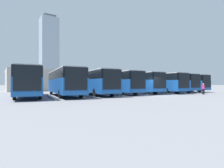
{
  "coord_description": "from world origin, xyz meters",
  "views": [
    {
      "loc": [
        17.62,
        16.27,
        1.53
      ],
      "look_at": [
        2.85,
        -6.2,
        1.55
      ],
      "focal_mm": 28.0,
      "sensor_mm": 36.0,
      "label": 1
    }
  ],
  "objects_px": {
    "bus_4": "(116,82)",
    "bus_0": "(180,83)",
    "bus_6": "(64,82)",
    "bus_7": "(27,81)",
    "bus_1": "(168,82)",
    "bus_5": "(93,82)",
    "pedestrian": "(203,88)",
    "bus_2": "(156,82)",
    "bus_3": "(135,82)"
  },
  "relations": [
    {
      "from": "bus_3",
      "to": "bus_6",
      "type": "height_order",
      "value": "same"
    },
    {
      "from": "bus_2",
      "to": "bus_5",
      "type": "relative_size",
      "value": 1.0
    },
    {
      "from": "bus_0",
      "to": "bus_7",
      "type": "height_order",
      "value": "same"
    },
    {
      "from": "bus_3",
      "to": "bus_5",
      "type": "distance_m",
      "value": 8.4
    },
    {
      "from": "bus_5",
      "to": "bus_7",
      "type": "relative_size",
      "value": 1.0
    },
    {
      "from": "bus_0",
      "to": "bus_3",
      "type": "relative_size",
      "value": 1.0
    },
    {
      "from": "bus_4",
      "to": "bus_6",
      "type": "relative_size",
      "value": 1.0
    },
    {
      "from": "bus_0",
      "to": "bus_7",
      "type": "bearing_deg",
      "value": 8.05
    },
    {
      "from": "bus_4",
      "to": "pedestrian",
      "type": "distance_m",
      "value": 13.16
    },
    {
      "from": "bus_2",
      "to": "bus_7",
      "type": "xyz_separation_m",
      "value": [
        20.95,
        -0.78,
        0.0
      ]
    },
    {
      "from": "bus_0",
      "to": "bus_1",
      "type": "height_order",
      "value": "same"
    },
    {
      "from": "bus_3",
      "to": "bus_6",
      "type": "relative_size",
      "value": 1.0
    },
    {
      "from": "bus_1",
      "to": "bus_7",
      "type": "xyz_separation_m",
      "value": [
        25.14,
        -0.09,
        0.0
      ]
    },
    {
      "from": "bus_1",
      "to": "bus_2",
      "type": "distance_m",
      "value": 4.25
    },
    {
      "from": "bus_2",
      "to": "bus_6",
      "type": "relative_size",
      "value": 1.0
    },
    {
      "from": "bus_7",
      "to": "pedestrian",
      "type": "xyz_separation_m",
      "value": [
        -22.7,
        8.4,
        -0.96
      ]
    },
    {
      "from": "bus_3",
      "to": "pedestrian",
      "type": "distance_m",
      "value": 10.44
    },
    {
      "from": "bus_6",
      "to": "pedestrian",
      "type": "distance_m",
      "value": 20.12
    },
    {
      "from": "bus_1",
      "to": "bus_5",
      "type": "distance_m",
      "value": 16.77
    },
    {
      "from": "bus_4",
      "to": "bus_5",
      "type": "bearing_deg",
      "value": 13.28
    },
    {
      "from": "bus_4",
      "to": "bus_5",
      "type": "distance_m",
      "value": 4.21
    },
    {
      "from": "bus_7",
      "to": "bus_4",
      "type": "bearing_deg",
      "value": -172.88
    },
    {
      "from": "bus_2",
      "to": "bus_3",
      "type": "xyz_separation_m",
      "value": [
        4.19,
        -0.92,
        0.0
      ]
    },
    {
      "from": "bus_6",
      "to": "bus_7",
      "type": "distance_m",
      "value": 4.23
    },
    {
      "from": "bus_5",
      "to": "pedestrian",
      "type": "height_order",
      "value": "bus_5"
    },
    {
      "from": "bus_2",
      "to": "bus_5",
      "type": "height_order",
      "value": "same"
    },
    {
      "from": "bus_2",
      "to": "bus_4",
      "type": "bearing_deg",
      "value": 2.35
    },
    {
      "from": "bus_0",
      "to": "bus_4",
      "type": "distance_m",
      "value": 16.77
    },
    {
      "from": "bus_7",
      "to": "bus_5",
      "type": "bearing_deg",
      "value": -175.97
    },
    {
      "from": "bus_0",
      "to": "bus_1",
      "type": "xyz_separation_m",
      "value": [
        4.19,
        0.45,
        0.0
      ]
    },
    {
      "from": "bus_2",
      "to": "bus_4",
      "type": "height_order",
      "value": "same"
    },
    {
      "from": "bus_5",
      "to": "bus_7",
      "type": "distance_m",
      "value": 8.39
    },
    {
      "from": "bus_3",
      "to": "bus_7",
      "type": "distance_m",
      "value": 16.76
    },
    {
      "from": "bus_0",
      "to": "bus_3",
      "type": "xyz_separation_m",
      "value": [
        12.57,
        0.23,
        0.0
      ]
    },
    {
      "from": "bus_7",
      "to": "pedestrian",
      "type": "distance_m",
      "value": 24.22
    },
    {
      "from": "bus_2",
      "to": "bus_6",
      "type": "distance_m",
      "value": 16.76
    },
    {
      "from": "bus_2",
      "to": "bus_3",
      "type": "relative_size",
      "value": 1.0
    },
    {
      "from": "bus_4",
      "to": "bus_5",
      "type": "xyz_separation_m",
      "value": [
        4.19,
        0.44,
        0.0
      ]
    },
    {
      "from": "bus_0",
      "to": "bus_5",
      "type": "distance_m",
      "value": 20.97
    },
    {
      "from": "bus_2",
      "to": "bus_6",
      "type": "bearing_deg",
      "value": 6.59
    },
    {
      "from": "bus_3",
      "to": "pedestrian",
      "type": "relative_size",
      "value": 7.68
    },
    {
      "from": "bus_3",
      "to": "bus_4",
      "type": "height_order",
      "value": "same"
    },
    {
      "from": "bus_0",
      "to": "bus_6",
      "type": "relative_size",
      "value": 1.0
    },
    {
      "from": "bus_0",
      "to": "bus_4",
      "type": "bearing_deg",
      "value": 8.74
    },
    {
      "from": "bus_1",
      "to": "bus_4",
      "type": "height_order",
      "value": "same"
    },
    {
      "from": "bus_3",
      "to": "bus_5",
      "type": "xyz_separation_m",
      "value": [
        8.38,
        0.62,
        0.0
      ]
    },
    {
      "from": "bus_1",
      "to": "pedestrian",
      "type": "distance_m",
      "value": 8.72
    },
    {
      "from": "bus_6",
      "to": "bus_5",
      "type": "bearing_deg",
      "value": -171.64
    },
    {
      "from": "bus_4",
      "to": "bus_0",
      "type": "bearing_deg",
      "value": -171.26
    },
    {
      "from": "pedestrian",
      "to": "bus_2",
      "type": "bearing_deg",
      "value": 143.05
    }
  ]
}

